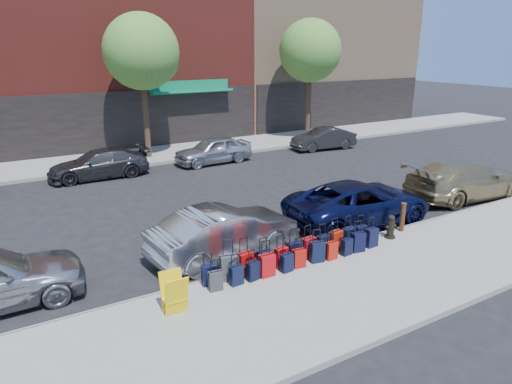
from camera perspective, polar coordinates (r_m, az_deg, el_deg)
ground at (r=16.52m, az=-4.82°, el=-2.77°), size 120.00×120.00×0.00m
sidewalk_near at (r=11.50m, az=9.71°, el=-12.24°), size 60.00×4.00×0.15m
sidewalk_far at (r=25.54m, az=-14.63°, el=4.28°), size 60.00×4.00×0.15m
curb_near at (r=12.91m, az=3.93°, el=-8.49°), size 60.00×0.08×0.15m
curb_far at (r=23.65m, az=-13.26°, el=3.33°), size 60.00×0.08×0.15m
building_right at (r=39.29m, az=5.29°, el=22.37°), size 15.00×12.12×18.00m
tree_center at (r=24.59m, az=-13.80°, el=16.43°), size 3.80×3.80×7.27m
tree_right at (r=29.44m, az=7.01°, el=16.93°), size 3.80×3.80×7.27m
suitcase_front_0 at (r=11.44m, az=-5.90°, el=-10.26°), size 0.38×0.24×0.86m
suitcase_front_1 at (r=11.60m, az=-3.39°, el=-9.39°), size 0.49×0.33×1.08m
suitcase_front_2 at (r=11.80m, az=-1.34°, el=-8.95°), size 0.46×0.30×1.03m
suitcase_front_3 at (r=12.02m, az=1.06°, el=-8.59°), size 0.39×0.21×0.93m
suitcase_front_4 at (r=12.25m, az=3.17°, el=-8.14°), size 0.39×0.25×0.89m
suitcase_front_5 at (r=12.49m, az=4.81°, el=-7.52°), size 0.41×0.23×0.97m
suitcase_front_6 at (r=12.82m, az=6.58°, el=-6.92°), size 0.42×0.27×0.95m
suitcase_front_7 at (r=13.12m, az=8.35°, el=-6.50°), size 0.37×0.21×0.88m
suitcase_front_8 at (r=13.29m, az=9.91°, el=-6.08°), size 0.44×0.29×0.99m
suitcase_front_9 at (r=13.64m, az=11.48°, el=-5.60°), size 0.43×0.28×0.96m
suitcase_front_10 at (r=13.98m, az=12.98°, el=-5.21°), size 0.38×0.22×0.88m
suitcase_back_0 at (r=11.20m, az=-5.09°, el=-11.00°), size 0.35×0.23×0.79m
suitcase_back_1 at (r=11.41m, az=-2.48°, el=-10.35°), size 0.36×0.23×0.81m
suitcase_back_2 at (r=11.61m, az=-0.36°, el=-9.82°), size 0.36×0.25×0.80m
suitcase_back_3 at (r=11.77m, az=1.37°, el=-9.15°), size 0.41×0.24×0.96m
suitcase_back_4 at (r=12.04m, az=3.86°, el=-8.81°), size 0.35×0.23×0.79m
suitcase_back_5 at (r=12.28m, az=5.38°, el=-8.24°), size 0.36×0.24×0.82m
suitcase_back_6 at (r=12.62m, az=7.66°, el=-7.43°), size 0.42×0.30×0.93m
suitcase_back_7 at (r=12.83m, az=9.38°, el=-7.23°), size 0.35×0.21×0.81m
suitcase_back_8 at (r=13.17m, az=11.26°, el=-6.73°), size 0.34×0.22×0.78m
suitcase_back_9 at (r=13.43m, az=12.64°, el=-6.12°), size 0.41×0.28×0.92m
suitcase_back_10 at (r=13.83m, az=14.23°, el=-5.54°), size 0.39×0.23×0.90m
fire_hydrant at (r=14.59m, az=16.48°, el=-4.25°), size 0.38×0.33×0.74m
bollard at (r=15.17m, az=17.86°, el=-2.95°), size 0.17×0.17×0.93m
display_rack at (r=10.39m, az=-10.17°, el=-12.39°), size 0.52×0.58×0.92m
car_near_1 at (r=13.06m, az=-3.93°, el=-5.01°), size 4.59×2.09×1.46m
car_near_2 at (r=15.85m, az=12.76°, el=-1.29°), size 5.30×2.67×1.44m
car_near_3 at (r=19.85m, az=24.79°, el=1.47°), size 5.43×2.58×1.53m
car_far_1 at (r=22.07m, az=-19.06°, el=3.34°), size 4.48×1.86×1.29m
car_far_2 at (r=23.65m, az=-5.36°, el=5.26°), size 4.11×1.83×1.37m
car_far_3 at (r=27.09m, az=8.43°, el=6.62°), size 3.94×1.75×1.26m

